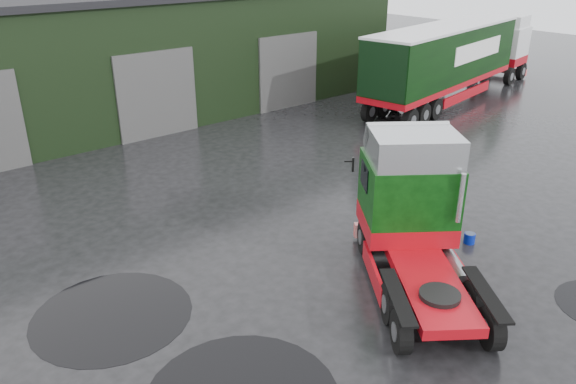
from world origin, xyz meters
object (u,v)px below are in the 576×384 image
object	(u,v)px
wash_bucket	(469,238)
tree_back_b	(149,13)
hero_tractor	(426,226)
warehouse	(101,52)
lorry_right	(443,66)

from	to	relation	value
wash_bucket	tree_back_b	distance (m)	32.39
hero_tractor	warehouse	bearing A→B (deg)	123.71
lorry_right	wash_bucket	xyz separation A→B (m)	(-12.81, -10.52, -2.05)
warehouse	lorry_right	world-z (taller)	warehouse
warehouse	tree_back_b	size ratio (longest dim) A/B	4.32
lorry_right	wash_bucket	size ratio (longest dim) A/B	49.39
hero_tractor	lorry_right	distance (m)	19.70
hero_tractor	tree_back_b	xyz separation A→B (m)	(9.19, 32.36, 1.77)
warehouse	wash_bucket	xyz separation A→B (m)	(2.19, -21.66, -3.00)
hero_tractor	tree_back_b	bearing A→B (deg)	110.90
warehouse	hero_tractor	size ratio (longest dim) A/B	5.09
lorry_right	wash_bucket	world-z (taller)	lorry_right
warehouse	wash_bucket	size ratio (longest dim) A/B	94.95
lorry_right	hero_tractor	bearing A→B (deg)	-64.89
hero_tractor	lorry_right	bearing A→B (deg)	71.50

